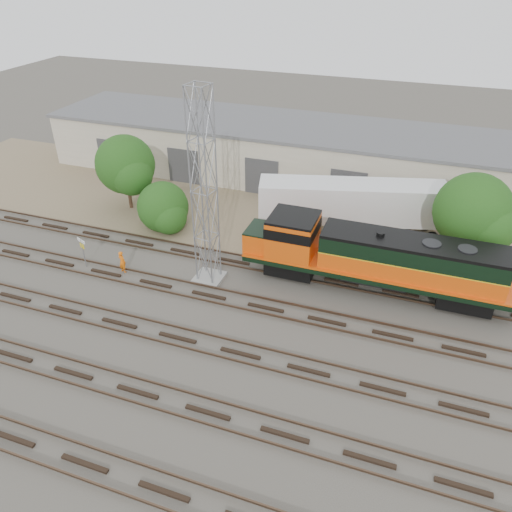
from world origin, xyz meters
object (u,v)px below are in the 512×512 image
(signal_tower, at_px, (204,194))
(semi_trailer, at_px, (356,203))
(locomotive, at_px, (372,258))
(worker, at_px, (122,262))

(signal_tower, bearing_deg, semi_trailer, 49.47)
(locomotive, height_order, signal_tower, signal_tower)
(worker, xyz_separation_m, semi_trailer, (14.44, 10.96, 1.95))
(signal_tower, bearing_deg, locomotive, 13.67)
(signal_tower, xyz_separation_m, semi_trailer, (8.30, 9.71, -3.68))
(locomotive, xyz_separation_m, signal_tower, (-10.65, -2.59, 4.01))
(semi_trailer, bearing_deg, locomotive, -86.87)
(worker, bearing_deg, semi_trailer, -126.41)
(worker, bearing_deg, locomotive, -150.71)
(locomotive, height_order, worker, locomotive)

